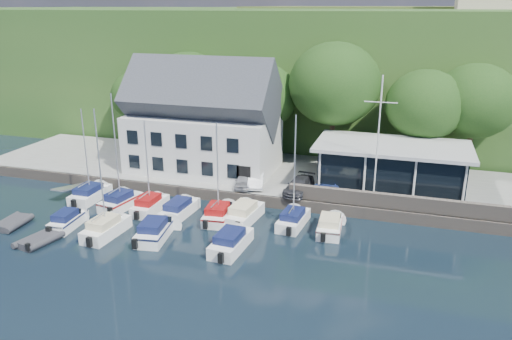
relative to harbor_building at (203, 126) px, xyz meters
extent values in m
plane|color=black|center=(7.00, -16.50, -5.35)|extent=(180.00, 180.00, 0.00)
cube|color=#999893|center=(7.00, 1.00, -4.85)|extent=(60.00, 13.00, 1.00)
cube|color=#695E54|center=(7.00, -5.50, -4.85)|extent=(60.00, 0.30, 1.00)
cube|color=#264F1D|center=(7.00, 45.50, 2.65)|extent=(160.00, 75.00, 16.00)
cube|color=#5B6432|center=(15.00, 53.50, 10.80)|extent=(50.00, 30.00, 0.30)
cube|color=#695E54|center=(19.00, -5.10, -3.75)|extent=(18.00, 0.50, 1.20)
imported|color=#B5B6BA|center=(5.41, -3.90, -3.77)|extent=(2.07, 3.60, 1.15)
imported|color=white|center=(6.44, -3.26, -3.71)|extent=(2.23, 4.08, 1.27)
imported|color=#323338|center=(10.52, -3.85, -3.70)|extent=(2.31, 4.63, 1.29)
imported|color=navy|center=(13.08, -2.81, -3.65)|extent=(2.64, 4.39, 1.41)
camera|label=1|loc=(19.05, -43.81, 11.25)|focal=35.00mm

